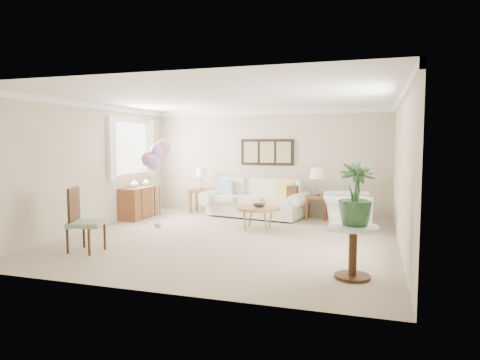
{
  "coord_description": "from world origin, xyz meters",
  "views": [
    {
      "loc": [
        2.56,
        -7.44,
        1.79
      ],
      "look_at": [
        0.03,
        0.6,
        1.05
      ],
      "focal_mm": 32.0,
      "sensor_mm": 36.0,
      "label": 1
    }
  ],
  "objects_px": {
    "sofa": "(256,202)",
    "armchair": "(347,210)",
    "coffee_table": "(258,209)",
    "balloon_cluster": "(156,155)",
    "accent_chair": "(82,218)"
  },
  "relations": [
    {
      "from": "accent_chair",
      "to": "balloon_cluster",
      "type": "bearing_deg",
      "value": 83.67
    },
    {
      "from": "sofa",
      "to": "armchair",
      "type": "distance_m",
      "value": 2.29
    },
    {
      "from": "armchair",
      "to": "accent_chair",
      "type": "relative_size",
      "value": 1.05
    },
    {
      "from": "armchair",
      "to": "accent_chair",
      "type": "xyz_separation_m",
      "value": [
        -4.04,
        -3.36,
        0.19
      ]
    },
    {
      "from": "sofa",
      "to": "accent_chair",
      "type": "distance_m",
      "value": 4.46
    },
    {
      "from": "sofa",
      "to": "armchair",
      "type": "height_order",
      "value": "sofa"
    },
    {
      "from": "coffee_table",
      "to": "sofa",
      "type": "bearing_deg",
      "value": 106.94
    },
    {
      "from": "sofa",
      "to": "armchair",
      "type": "bearing_deg",
      "value": -17.57
    },
    {
      "from": "sofa",
      "to": "accent_chair",
      "type": "bearing_deg",
      "value": -114.64
    },
    {
      "from": "sofa",
      "to": "accent_chair",
      "type": "xyz_separation_m",
      "value": [
        -1.86,
        -4.05,
        0.19
      ]
    },
    {
      "from": "armchair",
      "to": "balloon_cluster",
      "type": "height_order",
      "value": "balloon_cluster"
    },
    {
      "from": "coffee_table",
      "to": "balloon_cluster",
      "type": "relative_size",
      "value": 0.5
    },
    {
      "from": "coffee_table",
      "to": "balloon_cluster",
      "type": "bearing_deg",
      "value": -166.46
    },
    {
      "from": "sofa",
      "to": "accent_chair",
      "type": "relative_size",
      "value": 2.49
    },
    {
      "from": "armchair",
      "to": "balloon_cluster",
      "type": "relative_size",
      "value": 0.59
    }
  ]
}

